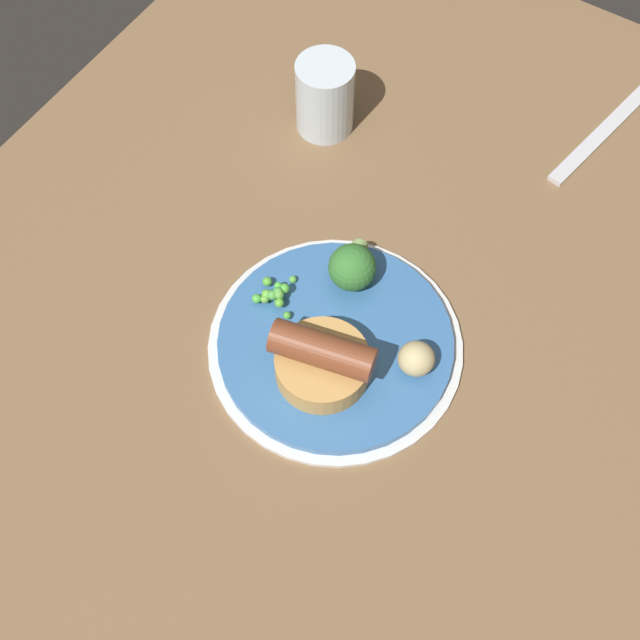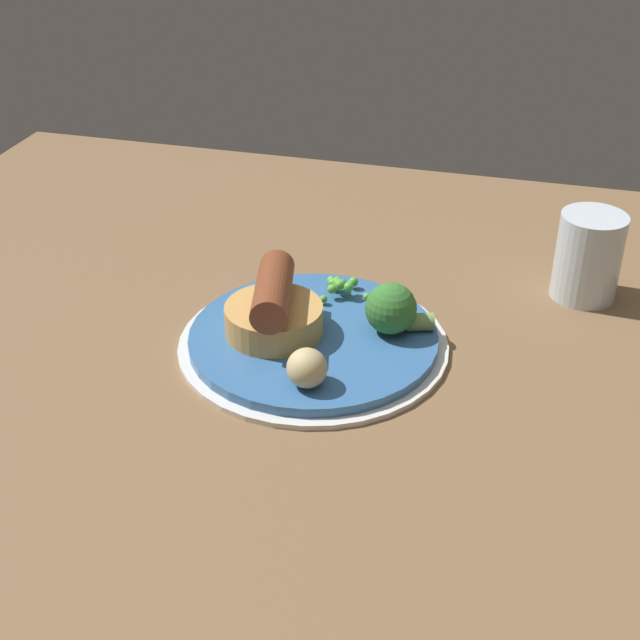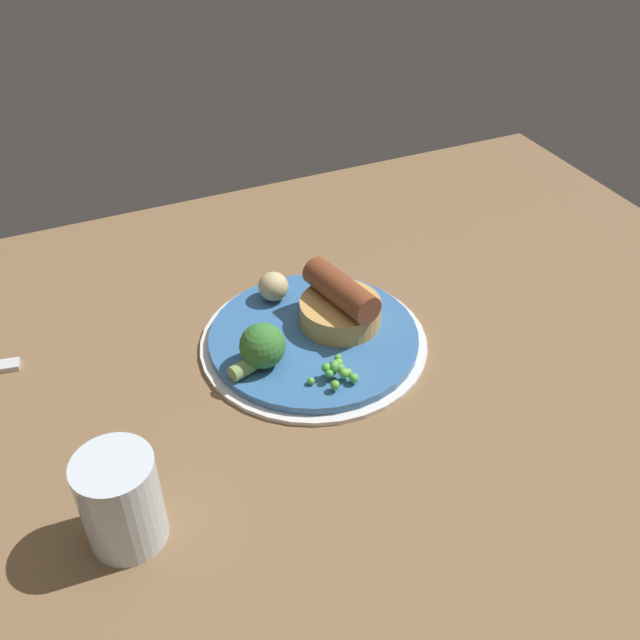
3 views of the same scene
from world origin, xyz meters
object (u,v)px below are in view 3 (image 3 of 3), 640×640
broccoli_floret_near (261,347)px  drinking_glass (121,501)px  sausage_pudding (340,305)px  pea_pile (337,370)px  potato_chunk_0 (273,287)px  dinner_plate (314,340)px

broccoli_floret_near → drinking_glass: 21.34cm
sausage_pudding → pea_pile: (4.08, 8.00, -1.23)cm
broccoli_floret_near → potato_chunk_0: broccoli_floret_near is taller
pea_pile → potato_chunk_0: size_ratio=1.37×
broccoli_floret_near → potato_chunk_0: 11.12cm
dinner_plate → potato_chunk_0: bearing=-78.0°
broccoli_floret_near → drinking_glass: bearing=-159.2°
dinner_plate → drinking_glass: 28.27cm
sausage_pudding → potato_chunk_0: bearing=23.2°
dinner_plate → potato_chunk_0: (1.63, -7.62, 2.47)cm
sausage_pudding → broccoli_floret_near: (10.07, 2.99, -0.07)cm
pea_pile → potato_chunk_0: 14.96cm
dinner_plate → pea_pile: pea_pile is taller
sausage_pudding → pea_pile: bearing=140.1°
drinking_glass → dinner_plate: bearing=-145.6°
potato_chunk_0 → drinking_glass: size_ratio=0.40×
dinner_plate → sausage_pudding: (-3.42, -0.70, 3.12)cm
dinner_plate → drinking_glass: bearing=34.4°
pea_pile → potato_chunk_0: potato_chunk_0 is taller
sausage_pudding → dinner_plate: bearing=88.7°
drinking_glass → pea_pile: bearing=-159.2°
pea_pile → drinking_glass: (22.46, 8.54, 1.84)cm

